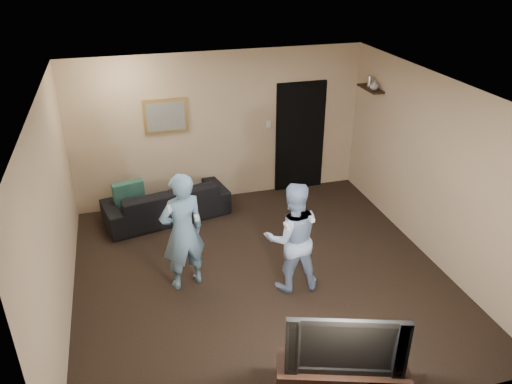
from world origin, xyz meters
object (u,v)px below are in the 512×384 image
object	(u,v)px
sofa	(166,202)
wii_player_right	(292,238)
tv_console	(341,382)
television	(345,339)
wii_player_left	(183,232)

from	to	relation	value
sofa	wii_player_right	bearing A→B (deg)	109.42
tv_console	television	xyz separation A→B (m)	(0.00, 0.00, 0.55)
sofa	tv_console	bearing A→B (deg)	95.00
sofa	wii_player_left	size ratio (longest dim) A/B	1.23
tv_console	wii_player_right	bearing A→B (deg)	104.16
wii_player_left	tv_console	bearing A→B (deg)	-62.66
wii_player_left	wii_player_right	bearing A→B (deg)	-17.37
sofa	wii_player_right	size ratio (longest dim) A/B	1.32
wii_player_right	wii_player_left	bearing A→B (deg)	162.63
television	tv_console	bearing A→B (deg)	0.00
television	wii_player_left	bearing A→B (deg)	135.79
wii_player_left	wii_player_right	xyz separation A→B (m)	(1.34, -0.42, -0.06)
tv_console	wii_player_right	size ratio (longest dim) A/B	0.84
television	wii_player_left	size ratio (longest dim) A/B	0.69
wii_player_left	television	bearing A→B (deg)	-62.66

